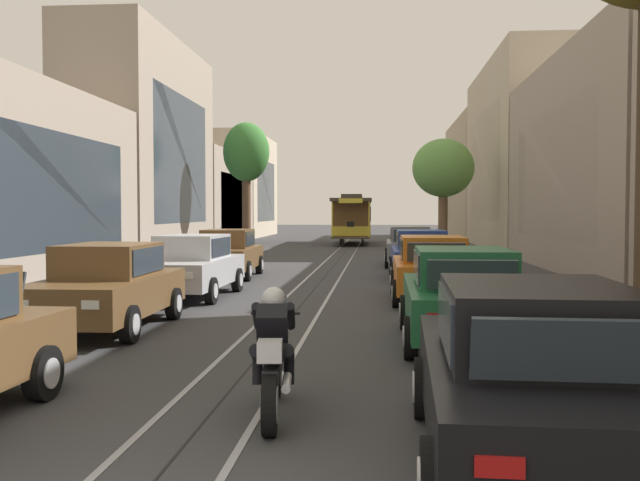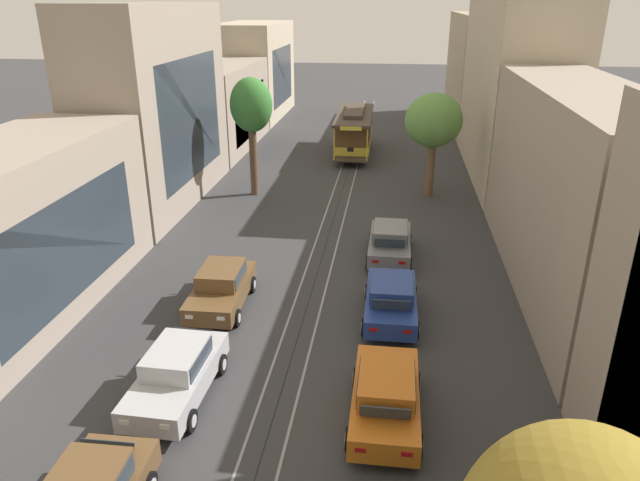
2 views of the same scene
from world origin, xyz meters
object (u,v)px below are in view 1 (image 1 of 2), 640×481
object	(u,v)px
parked_car_orange_mid_right	(432,268)
parked_car_blue_fourth_right	(421,254)
cable_car_trolley	(352,219)
motorcycle_with_rider	(273,355)
parked_car_green_second_right	(462,296)
parked_car_brown_fourth_left	(227,253)
street_tree_kerb_right_second	(443,169)
parked_car_grey_fifth_right	(410,246)
parked_car_brown_second_left	(108,286)
parked_car_silver_mid_left	(192,266)
street_tree_kerb_left_second	(246,155)
parked_car_black_near_right	(533,375)

from	to	relation	value
parked_car_orange_mid_right	parked_car_blue_fourth_right	distance (m)	5.64
cable_car_trolley	motorcycle_with_rider	world-z (taller)	cable_car_trolley
parked_car_green_second_right	parked_car_blue_fourth_right	bearing A→B (deg)	90.10
parked_car_brown_fourth_left	street_tree_kerb_right_second	bearing A→B (deg)	60.40
parked_car_green_second_right	parked_car_grey_fifth_right	bearing A→B (deg)	90.51
parked_car_green_second_right	parked_car_grey_fifth_right	distance (m)	16.76
cable_car_trolley	street_tree_kerb_right_second	bearing A→B (deg)	-62.56
motorcycle_with_rider	cable_car_trolley	bearing A→B (deg)	90.97
parked_car_brown_second_left	motorcycle_with_rider	size ratio (longest dim) A/B	2.20
parked_car_orange_mid_right	street_tree_kerb_right_second	bearing A→B (deg)	84.24
parked_car_silver_mid_left	street_tree_kerb_left_second	distance (m)	19.77
parked_car_silver_mid_left	parked_car_brown_second_left	bearing A→B (deg)	-92.76
parked_car_green_second_right	parked_car_blue_fourth_right	distance (m)	11.32
parked_car_brown_second_left	parked_car_silver_mid_left	xyz separation A→B (m)	(0.24, 5.02, 0.00)
parked_car_silver_mid_left	motorcycle_with_rider	size ratio (longest dim) A/B	2.21
parked_car_brown_second_left	cable_car_trolley	bearing A→B (deg)	84.81
parked_car_grey_fifth_right	street_tree_kerb_left_second	distance (m)	12.47
parked_car_silver_mid_left	parked_car_green_second_right	size ratio (longest dim) A/B	1.01
parked_car_brown_fourth_left	parked_car_grey_fifth_right	world-z (taller)	same
parked_car_blue_fourth_right	parked_car_orange_mid_right	bearing A→B (deg)	-90.57
parked_car_black_near_right	street_tree_kerb_right_second	xyz separation A→B (m)	(2.04, 31.85, 3.58)
street_tree_kerb_left_second	parked_car_silver_mid_left	bearing A→B (deg)	-83.50
parked_car_orange_mid_right	motorcycle_with_rider	size ratio (longest dim) A/B	2.20
parked_car_green_second_right	parked_car_orange_mid_right	xyz separation A→B (m)	(-0.08, 5.68, 0.00)
parked_car_orange_mid_right	cable_car_trolley	distance (m)	30.60
parked_car_brown_fourth_left	street_tree_kerb_left_second	bearing A→B (deg)	98.02
parked_car_brown_second_left	street_tree_kerb_left_second	world-z (taller)	street_tree_kerb_left_second
street_tree_kerb_left_second	cable_car_trolley	size ratio (longest dim) A/B	0.75
parked_car_grey_fifth_right	street_tree_kerb_left_second	xyz separation A→B (m)	(-8.16, 8.38, 4.32)
parked_car_black_near_right	cable_car_trolley	xyz separation A→B (m)	(-3.12, 41.78, 0.86)
parked_car_black_near_right	parked_car_green_second_right	size ratio (longest dim) A/B	1.01
street_tree_kerb_right_second	street_tree_kerb_left_second	bearing A→B (deg)	-174.28
street_tree_kerb_right_second	parked_car_brown_second_left	bearing A→B (deg)	-108.33
parked_car_blue_fourth_right	motorcycle_with_rider	distance (m)	15.82
street_tree_kerb_left_second	parked_car_blue_fourth_right	bearing A→B (deg)	-59.07
parked_car_orange_mid_right	street_tree_kerb_right_second	world-z (taller)	street_tree_kerb_right_second
parked_car_brown_second_left	street_tree_kerb_right_second	size ratio (longest dim) A/B	0.73
parked_car_silver_mid_left	parked_car_orange_mid_right	distance (m)	6.05
parked_car_brown_fourth_left	street_tree_kerb_left_second	xyz separation A→B (m)	(-1.93, 13.70, 4.32)
street_tree_kerb_right_second	motorcycle_with_rider	bearing A→B (deg)	-98.35
parked_car_grey_fifth_right	parked_car_blue_fourth_right	bearing A→B (deg)	-88.65
parked_car_orange_mid_right	street_tree_kerb_left_second	xyz separation A→B (m)	(-8.23, 19.47, 4.32)
parked_car_orange_mid_right	street_tree_kerb_left_second	distance (m)	21.57
parked_car_grey_fifth_right	motorcycle_with_rider	xyz separation A→B (m)	(-2.34, -21.07, -0.15)
parked_car_green_second_right	street_tree_kerb_right_second	distance (m)	26.49
parked_car_green_second_right	street_tree_kerb_left_second	bearing A→B (deg)	108.28
street_tree_kerb_left_second	street_tree_kerb_right_second	xyz separation A→B (m)	(10.30, 1.03, -0.73)
street_tree_kerb_left_second	motorcycle_with_rider	distance (m)	30.35
parked_car_brown_fourth_left	cable_car_trolley	distance (m)	24.89
parked_car_brown_second_left	parked_car_black_near_right	bearing A→B (deg)	-46.38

